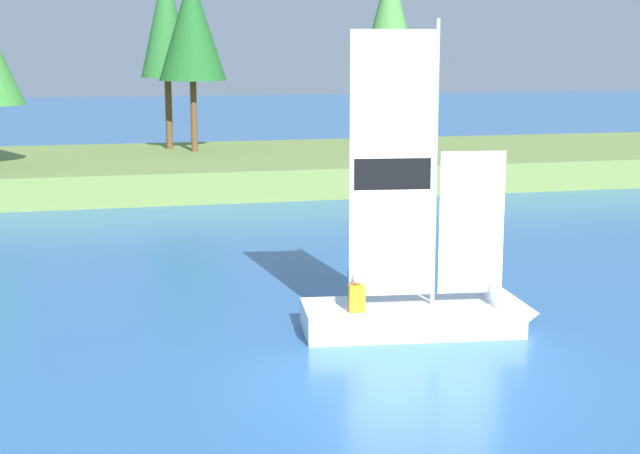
{
  "coord_description": "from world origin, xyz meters",
  "views": [
    {
      "loc": [
        -4.43,
        -13.09,
        5.02
      ],
      "look_at": [
        0.63,
        7.1,
        1.2
      ],
      "focal_mm": 53.54,
      "sensor_mm": 36.0,
      "label": 1
    }
  ],
  "objects_px": {
    "shoreline_tree_centre": "(166,21)",
    "shoreline_tree_right": "(390,14)",
    "sailboat": "(447,307)",
    "shoreline_tree_midright": "(192,27)"
  },
  "relations": [
    {
      "from": "shoreline_tree_centre",
      "to": "sailboat",
      "type": "xyz_separation_m",
      "value": [
        2.81,
        -24.07,
        -5.83
      ]
    },
    {
      "from": "shoreline_tree_centre",
      "to": "shoreline_tree_right",
      "type": "xyz_separation_m",
      "value": [
        9.69,
        0.46,
        0.4
      ]
    },
    {
      "from": "sailboat",
      "to": "shoreline_tree_right",
      "type": "bearing_deg",
      "value": 81.54
    },
    {
      "from": "shoreline_tree_right",
      "to": "sailboat",
      "type": "height_order",
      "value": "shoreline_tree_right"
    },
    {
      "from": "shoreline_tree_centre",
      "to": "sailboat",
      "type": "height_order",
      "value": "shoreline_tree_centre"
    },
    {
      "from": "shoreline_tree_right",
      "to": "shoreline_tree_centre",
      "type": "bearing_deg",
      "value": -177.28
    },
    {
      "from": "shoreline_tree_midright",
      "to": "sailboat",
      "type": "bearing_deg",
      "value": -85.14
    },
    {
      "from": "shoreline_tree_centre",
      "to": "sailboat",
      "type": "relative_size",
      "value": 1.25
    },
    {
      "from": "shoreline_tree_right",
      "to": "shoreline_tree_midright",
      "type": "bearing_deg",
      "value": -168.6
    },
    {
      "from": "shoreline_tree_centre",
      "to": "shoreline_tree_right",
      "type": "bearing_deg",
      "value": 2.72
    }
  ]
}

